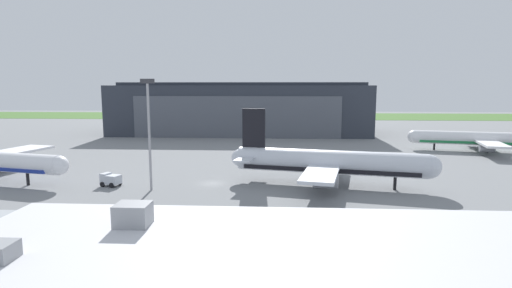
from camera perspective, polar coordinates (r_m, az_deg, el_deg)
ground_plane at (r=78.04m, az=-6.09°, el=-5.54°), size 440.00×440.00×0.00m
grass_field_strip at (r=249.79m, az=0.39°, el=3.97°), size 440.00×56.00×0.08m
maintenance_hangar at (r=160.58m, az=-2.12°, el=4.96°), size 96.79×35.41×19.76m
airliner_far_right at (r=130.55m, az=29.03°, el=0.62°), size 38.04×29.85×12.12m
airliner_near_left at (r=76.29m, az=10.38°, el=-2.64°), size 37.56×31.35×14.15m
stair_truck at (r=80.07m, az=-19.76°, el=-4.69°), size 3.96×3.34×2.37m
apron_light_mast at (r=73.17m, az=-14.81°, el=2.44°), size 2.40×0.50×19.65m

